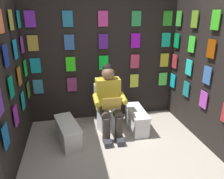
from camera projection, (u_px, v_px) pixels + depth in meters
name	position (u px, v px, depth m)	size (l,w,h in m)	color
display_wall_back	(103.00, 60.00, 4.00)	(2.85, 0.14, 2.27)	black
display_wall_left	(202.00, 68.00, 3.36)	(0.14, 1.87, 2.27)	black
display_wall_right	(9.00, 78.00, 2.82)	(0.14, 1.87, 2.27)	black
toilet	(107.00, 110.00, 3.80)	(0.41, 0.55, 0.77)	white
person_reading	(109.00, 101.00, 3.50)	(0.53, 0.68, 1.19)	gold
comic_longbox_near	(137.00, 119.00, 3.78)	(0.29, 0.74, 0.36)	silver
comic_longbox_far	(68.00, 132.00, 3.40)	(0.44, 0.78, 0.34)	white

